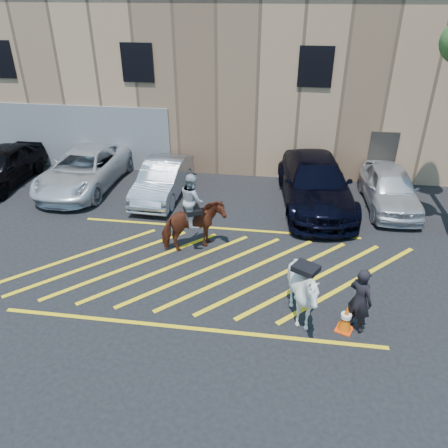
# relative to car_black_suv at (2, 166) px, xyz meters

# --- Properties ---
(ground) EXTENTS (90.00, 90.00, 0.00)m
(ground) POSITION_rel_car_black_suv_xyz_m (9.42, -4.70, -0.78)
(ground) COLOR black
(ground) RESTS_ON ground
(car_black_suv) EXTENTS (1.86, 4.57, 1.56)m
(car_black_suv) POSITION_rel_car_black_suv_xyz_m (0.00, 0.00, 0.00)
(car_black_suv) COLOR black
(car_black_suv) RESTS_ON ground
(car_white_pickup) EXTENTS (2.68, 5.50, 1.50)m
(car_white_pickup) POSITION_rel_car_black_suv_xyz_m (3.47, 0.21, -0.03)
(car_white_pickup) COLOR silver
(car_white_pickup) RESTS_ON ground
(car_silver_sedan) EXTENTS (1.62, 4.28, 1.39)m
(car_silver_sedan) POSITION_rel_car_black_suv_xyz_m (6.86, -0.21, -0.08)
(car_silver_sedan) COLOR #9A9EA8
(car_silver_sedan) RESTS_ON ground
(car_blue_suv) EXTENTS (3.11, 6.21, 1.73)m
(car_blue_suv) POSITION_rel_car_black_suv_xyz_m (12.68, -0.07, 0.09)
(car_blue_suv) COLOR black
(car_blue_suv) RESTS_ON ground
(car_white_suv) EXTENTS (1.89, 4.37, 1.47)m
(car_white_suv) POSITION_rel_car_black_suv_xyz_m (15.43, 0.11, -0.04)
(car_white_suv) COLOR silver
(car_white_suv) RESTS_ON ground
(handler) EXTENTS (0.73, 0.73, 1.72)m
(handler) POSITION_rel_car_black_suv_xyz_m (13.46, -6.90, 0.08)
(handler) COLOR black
(handler) RESTS_ON ground
(warehouse) EXTENTS (32.42, 10.20, 7.30)m
(warehouse) POSITION_rel_car_black_suv_xyz_m (9.41, 7.29, 2.87)
(warehouse) COLOR tan
(warehouse) RESTS_ON ground
(hatching_zone) EXTENTS (12.60, 5.12, 0.01)m
(hatching_zone) POSITION_rel_car_black_suv_xyz_m (9.42, -5.00, -0.77)
(hatching_zone) COLOR yellow
(hatching_zone) RESTS_ON ground
(mounted_bay) EXTENTS (2.10, 1.69, 2.53)m
(mounted_bay) POSITION_rel_car_black_suv_xyz_m (8.84, -3.90, 0.25)
(mounted_bay) COLOR #612817
(mounted_bay) RESTS_ON ground
(saddled_white) EXTENTS (2.07, 2.13, 1.79)m
(saddled_white) POSITION_rel_car_black_suv_xyz_m (12.14, -6.86, 0.13)
(saddled_white) COLOR white
(saddled_white) RESTS_ON ground
(traffic_cone) EXTENTS (0.50, 0.50, 0.73)m
(traffic_cone) POSITION_rel_car_black_suv_xyz_m (13.19, -7.02, -0.41)
(traffic_cone) COLOR #FF410A
(traffic_cone) RESTS_ON ground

